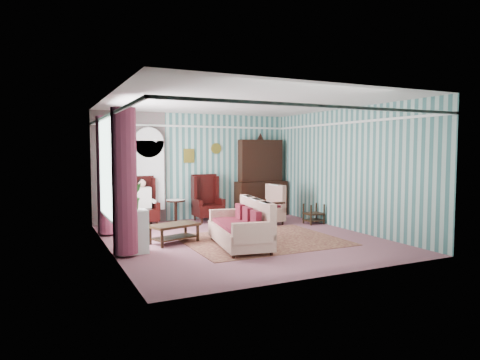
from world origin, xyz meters
name	(u,v)px	position (x,y,z in m)	size (l,w,h in m)	color
floor	(243,239)	(0.00, 0.00, 0.00)	(6.00, 6.00, 0.00)	#7E4958
room_shell	(212,145)	(-0.62, 0.18, 2.01)	(5.53, 6.02, 2.91)	#386763
bookcase	(148,180)	(-1.35, 2.84, 1.12)	(0.80, 0.28, 2.24)	silver
dresser_hutch	(261,175)	(1.90, 2.72, 1.18)	(1.50, 0.56, 2.36)	black
wingback_left	(142,201)	(-1.60, 2.45, 0.62)	(0.76, 0.80, 1.25)	black
wingback_right	(208,198)	(0.15, 2.45, 0.62)	(0.76, 0.80, 1.25)	black
seated_woman	(143,203)	(-1.60, 2.45, 0.59)	(0.44, 0.40, 1.18)	white
round_side_table	(176,211)	(-0.70, 2.60, 0.30)	(0.50, 0.50, 0.60)	black
nest_table	(314,213)	(2.47, 0.90, 0.27)	(0.45, 0.38, 0.54)	black
plant_stand	(132,232)	(-2.40, -0.30, 0.40)	(0.55, 0.35, 0.80)	white
rug	(262,240)	(0.30, -0.30, 0.01)	(3.20, 2.60, 0.01)	#491820
sofa	(239,220)	(-0.40, -0.68, 0.55)	(1.90, 1.04, 1.09)	#C3B897
floral_armchair	(266,204)	(1.32, 1.39, 0.53)	(0.83, 0.83, 1.06)	beige
coffee_table	(174,234)	(-1.45, 0.22, 0.20)	(0.98, 0.55, 0.40)	black
potted_plant_a	(129,201)	(-2.47, -0.42, 1.00)	(0.35, 0.31, 0.39)	#26571B
potted_plant_b	(135,196)	(-2.32, -0.22, 1.05)	(0.28, 0.22, 0.50)	#214E18
potted_plant_c	(128,200)	(-2.44, -0.19, 0.97)	(0.20, 0.20, 0.35)	#265219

